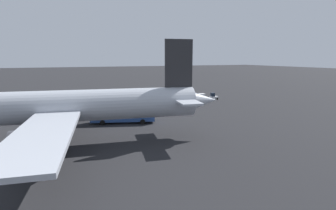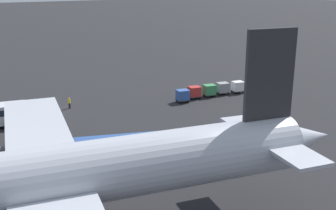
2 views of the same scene
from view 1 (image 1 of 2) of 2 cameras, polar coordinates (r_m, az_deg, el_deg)
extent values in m
plane|color=#232326|center=(76.83, -16.19, 0.19)|extent=(600.00, 600.00, 0.00)
cylinder|color=#B2B7C1|center=(41.18, -25.37, -0.41)|extent=(44.42, 11.60, 4.64)
cone|color=#B2B7C1|center=(43.13, 6.88, 0.97)|extent=(6.62, 5.08, 4.18)
cube|color=#B2B7C1|center=(28.91, -25.70, -5.86)|extent=(8.91, 21.01, 0.44)
cube|color=#B2B7C1|center=(53.12, -20.42, 1.52)|extent=(8.91, 21.01, 0.44)
cube|color=#262628|center=(41.41, 2.34, 9.04)|extent=(4.43, 1.06, 7.43)
cube|color=#B2B7C1|center=(42.04, 2.87, 1.43)|extent=(4.97, 12.40, 0.28)
cylinder|color=#38383D|center=(32.46, -26.74, -6.99)|extent=(5.65, 3.36, 2.55)
cylinder|color=#38383D|center=(50.54, -22.17, -0.74)|extent=(5.65, 3.36, 2.55)
cylinder|color=#38383D|center=(38.85, -22.53, -7.15)|extent=(0.50, 0.50, 3.71)
cylinder|color=black|center=(39.28, -22.38, -9.11)|extent=(0.97, 0.64, 0.90)
cylinder|color=#38383D|center=(44.59, -21.42, -4.87)|extent=(0.50, 0.50, 3.71)
cylinder|color=black|center=(44.97, -21.31, -6.60)|extent=(0.97, 0.64, 0.90)
cube|color=silver|center=(72.61, -24.02, 0.54)|extent=(13.02, 4.93, 2.63)
cube|color=#192333|center=(72.54, -24.05, 0.90)|extent=(12.03, 4.80, 0.84)
cylinder|color=black|center=(72.20, -27.23, -0.78)|extent=(1.04, 0.46, 1.00)
cylinder|color=black|center=(75.08, -26.71, -0.35)|extent=(1.04, 0.46, 1.00)
cylinder|color=black|center=(70.74, -21.01, -0.53)|extent=(1.04, 0.46, 1.00)
cylinder|color=black|center=(73.67, -20.73, -0.10)|extent=(1.04, 0.46, 1.00)
cube|color=#2D5199|center=(53.13, -9.77, -1.86)|extent=(12.80, 6.41, 2.92)
cube|color=#192333|center=(53.03, -9.78, -1.32)|extent=(11.85, 6.15, 0.93)
cylinder|color=black|center=(52.47, -14.08, -3.76)|extent=(1.04, 0.59, 1.00)
cylinder|color=black|center=(55.26, -13.65, -3.03)|extent=(1.04, 0.59, 1.00)
cylinder|color=black|center=(51.89, -5.54, -3.65)|extent=(1.04, 0.59, 1.00)
cylinder|color=black|center=(54.72, -5.55, -2.91)|extent=(1.04, 0.59, 1.00)
cube|color=white|center=(83.07, 9.94, 1.64)|extent=(2.54, 1.57, 0.70)
cube|color=#192333|center=(82.75, 9.70, 2.25)|extent=(1.21, 1.29, 1.10)
cylinder|color=black|center=(82.13, 9.62, 1.31)|extent=(0.62, 0.29, 0.60)
cylinder|color=black|center=(83.38, 9.20, 1.45)|extent=(0.62, 0.29, 0.60)
cylinder|color=black|center=(82.88, 10.67, 1.35)|extent=(0.62, 0.29, 0.60)
cylinder|color=black|center=(84.11, 10.24, 1.50)|extent=(0.62, 0.29, 0.60)
cylinder|color=#1E1E2D|center=(76.66, -13.72, 0.61)|extent=(0.32, 0.32, 0.85)
cylinder|color=yellow|center=(76.54, -13.75, 1.16)|extent=(0.38, 0.38, 0.65)
sphere|color=tan|center=(76.47, -13.76, 1.49)|extent=(0.24, 0.24, 0.24)
cube|color=#38383D|center=(80.83, 7.30, 1.30)|extent=(2.21, 1.94, 0.10)
cube|color=silver|center=(80.70, 7.32, 1.90)|extent=(2.11, 1.85, 1.60)
cylinder|color=black|center=(80.00, 6.97, 1.05)|extent=(0.37, 0.17, 0.36)
cylinder|color=black|center=(81.17, 6.63, 1.19)|extent=(0.37, 0.17, 0.36)
cylinder|color=black|center=(80.58, 7.97, 1.09)|extent=(0.37, 0.17, 0.36)
cylinder|color=black|center=(81.74, 7.62, 1.23)|extent=(0.37, 0.17, 0.36)
cube|color=#38383D|center=(79.95, 5.32, 1.24)|extent=(2.21, 1.94, 0.10)
cube|color=gray|center=(79.82, 5.33, 1.85)|extent=(2.11, 1.85, 1.60)
cylinder|color=black|center=(79.13, 4.96, 0.99)|extent=(0.37, 0.17, 0.36)
cylinder|color=black|center=(80.32, 4.65, 1.13)|extent=(0.37, 0.17, 0.36)
cylinder|color=black|center=(79.66, 5.99, 1.03)|extent=(0.37, 0.17, 0.36)
cylinder|color=black|center=(80.84, 5.66, 1.17)|extent=(0.37, 0.17, 0.36)
cube|color=#38383D|center=(78.59, 3.51, 1.11)|extent=(2.21, 1.94, 0.10)
cube|color=#38844C|center=(78.46, 3.51, 1.72)|extent=(2.11, 1.85, 1.60)
cylinder|color=black|center=(77.79, 3.13, 0.85)|extent=(0.37, 0.17, 0.36)
cylinder|color=black|center=(78.99, 2.84, 1.00)|extent=(0.37, 0.17, 0.36)
cylinder|color=black|center=(78.27, 4.18, 0.89)|extent=(0.37, 0.17, 0.36)
cylinder|color=black|center=(79.47, 3.88, 1.04)|extent=(0.37, 0.17, 0.36)
cube|color=#38383D|center=(77.62, 1.53, 1.01)|extent=(2.21, 1.94, 0.10)
cube|color=#B72D28|center=(77.48, 1.53, 1.63)|extent=(2.11, 1.85, 1.60)
cylinder|color=black|center=(76.84, 1.12, 0.74)|extent=(0.37, 0.17, 0.36)
cylinder|color=black|center=(78.05, 0.86, 0.89)|extent=(0.37, 0.17, 0.36)
cylinder|color=black|center=(77.27, 2.20, 0.79)|extent=(0.37, 0.17, 0.36)
cylinder|color=black|center=(78.47, 1.92, 0.94)|extent=(0.37, 0.17, 0.36)
cube|color=#38383D|center=(75.70, -0.17, 0.78)|extent=(2.21, 1.94, 0.10)
cube|color=#33569E|center=(75.57, -0.17, 1.41)|extent=(2.11, 1.85, 1.60)
cylinder|color=black|center=(74.94, -0.60, 0.50)|extent=(0.37, 0.17, 0.36)
cylinder|color=black|center=(76.17, -0.85, 0.66)|extent=(0.37, 0.17, 0.36)
cylinder|color=black|center=(75.33, 0.51, 0.55)|extent=(0.37, 0.17, 0.36)
cylinder|color=black|center=(76.55, 0.26, 0.71)|extent=(0.37, 0.17, 0.36)
camera|label=2|loc=(15.55, -51.54, 31.79)|focal=45.00mm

